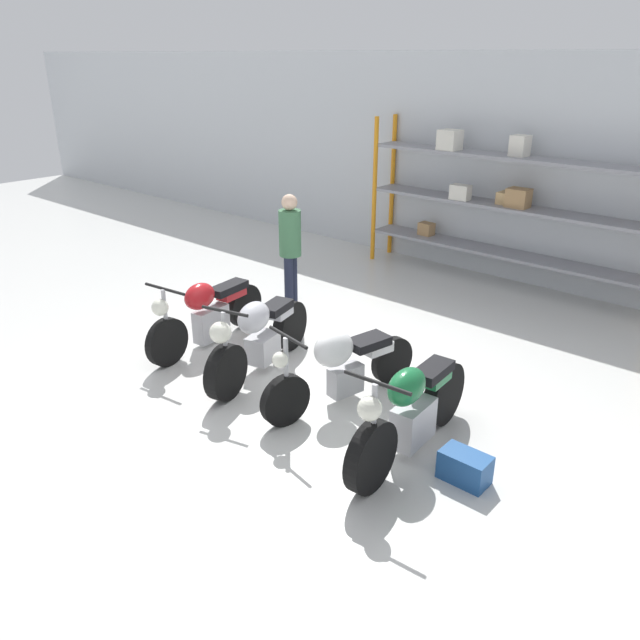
# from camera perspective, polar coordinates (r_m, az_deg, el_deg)

# --- Properties ---
(ground_plane) EXTENTS (30.00, 30.00, 0.00)m
(ground_plane) POSITION_cam_1_polar(r_m,az_deg,el_deg) (7.27, -2.09, -6.02)
(ground_plane) COLOR silver
(back_wall) EXTENTS (30.00, 0.08, 3.60)m
(back_wall) POSITION_cam_1_polar(r_m,az_deg,el_deg) (10.81, 17.21, 12.89)
(back_wall) COLOR silver
(back_wall) RESTS_ON ground_plane
(shelving_rack) EXTENTS (4.94, 0.63, 2.55)m
(shelving_rack) POSITION_cam_1_polar(r_m,az_deg,el_deg) (10.53, 16.33, 10.44)
(shelving_rack) COLOR orange
(shelving_rack) RESTS_ON ground_plane
(motorcycle_red) EXTENTS (0.65, 2.06, 1.00)m
(motorcycle_red) POSITION_cam_1_polar(r_m,az_deg,el_deg) (8.22, -10.26, 0.68)
(motorcycle_red) COLOR black
(motorcycle_red) RESTS_ON ground_plane
(motorcycle_silver) EXTENTS (0.79, 2.05, 1.05)m
(motorcycle_silver) POSITION_cam_1_polar(r_m,az_deg,el_deg) (7.39, -5.64, -1.53)
(motorcycle_silver) COLOR black
(motorcycle_silver) RESTS_ON ground_plane
(motorcycle_white) EXTENTS (0.70, 2.04, 0.99)m
(motorcycle_white) POSITION_cam_1_polar(r_m,az_deg,el_deg) (6.73, 1.97, -4.01)
(motorcycle_white) COLOR black
(motorcycle_white) RESTS_ON ground_plane
(motorcycle_green) EXTENTS (0.65, 2.05, 1.06)m
(motorcycle_green) POSITION_cam_1_polar(r_m,az_deg,el_deg) (5.95, 8.28, -8.27)
(motorcycle_green) COLOR black
(motorcycle_green) RESTS_ON ground_plane
(person_browsing) EXTENTS (0.42, 0.42, 1.73)m
(person_browsing) POSITION_cam_1_polar(r_m,az_deg,el_deg) (9.08, -2.75, 7.03)
(person_browsing) COLOR #1E2338
(person_browsing) RESTS_ON ground_plane
(toolbox) EXTENTS (0.44, 0.26, 0.28)m
(toolbox) POSITION_cam_1_polar(r_m,az_deg,el_deg) (5.87, 13.09, -12.98)
(toolbox) COLOR #1E4C8C
(toolbox) RESTS_ON ground_plane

